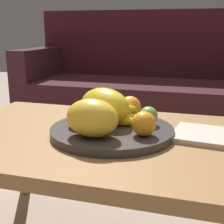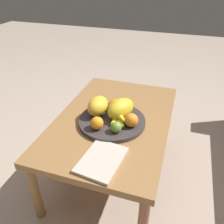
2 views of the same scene
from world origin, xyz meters
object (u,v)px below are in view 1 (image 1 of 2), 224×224
(coffee_table, at_px, (96,148))
(magazine, at_px, (215,137))
(orange_right, at_px, (130,107))
(fruit_bowl, at_px, (112,131))
(apple_front, at_px, (148,116))
(banana_bunch, at_px, (118,117))
(melon_large_front, at_px, (105,106))
(orange_left, at_px, (79,115))
(melon_smaller_beside, at_px, (92,118))
(couch, at_px, (141,93))
(orange_front, at_px, (144,124))

(coffee_table, relative_size, magazine, 4.06)
(orange_right, relative_size, magazine, 0.31)
(coffee_table, xyz_separation_m, fruit_bowl, (0.05, 0.01, 0.06))
(magazine, bearing_deg, coffee_table, -164.37)
(fruit_bowl, distance_m, apple_front, 0.13)
(banana_bunch, relative_size, magazine, 0.63)
(fruit_bowl, xyz_separation_m, melon_large_front, (-0.04, 0.04, 0.07))
(orange_right, bearing_deg, orange_left, -134.44)
(melon_smaller_beside, height_order, orange_left, melon_smaller_beside)
(apple_front, distance_m, magazine, 0.21)
(couch, xyz_separation_m, magazine, (0.49, -1.30, 0.14))
(melon_smaller_beside, relative_size, apple_front, 2.58)
(fruit_bowl, xyz_separation_m, apple_front, (0.10, 0.06, 0.04))
(fruit_bowl, xyz_separation_m, magazine, (0.31, 0.05, -0.00))
(fruit_bowl, height_order, banana_bunch, banana_bunch)
(melon_smaller_beside, distance_m, orange_left, 0.11)
(melon_smaller_beside, bearing_deg, coffee_table, 103.41)
(coffee_table, bearing_deg, orange_front, -15.03)
(magazine, bearing_deg, melon_smaller_beside, -149.85)
(melon_large_front, relative_size, orange_front, 2.57)
(melon_large_front, distance_m, apple_front, 0.15)
(melon_large_front, height_order, orange_right, melon_large_front)
(couch, height_order, orange_right, couch)
(orange_left, height_order, banana_bunch, orange_left)
(fruit_bowl, bearing_deg, melon_smaller_beside, -107.13)
(banana_bunch, bearing_deg, orange_left, -155.42)
(orange_right, bearing_deg, melon_large_front, -129.48)
(banana_bunch, bearing_deg, coffee_table, -144.41)
(apple_front, relative_size, banana_bunch, 0.38)
(melon_smaller_beside, relative_size, magazine, 0.63)
(orange_left, height_order, magazine, orange_left)
(apple_front, bearing_deg, orange_front, -87.14)
(banana_bunch, bearing_deg, orange_right, 76.63)
(couch, distance_m, melon_smaller_beside, 1.47)
(orange_front, height_order, banana_bunch, orange_front)
(fruit_bowl, height_order, melon_large_front, melon_large_front)
(couch, bearing_deg, fruit_bowl, -82.69)
(melon_smaller_beside, xyz_separation_m, apple_front, (0.14, 0.16, -0.02))
(couch, relative_size, melon_large_front, 9.16)
(orange_right, distance_m, apple_front, 0.10)
(couch, distance_m, melon_large_front, 1.34)
(orange_left, distance_m, orange_right, 0.19)
(coffee_table, relative_size, couch, 0.60)
(fruit_bowl, bearing_deg, magazine, 9.18)
(melon_large_front, bearing_deg, orange_right, 50.52)
(couch, height_order, magazine, couch)
(couch, bearing_deg, orange_right, -80.66)
(apple_front, xyz_separation_m, banana_bunch, (-0.10, -0.02, -0.00))
(banana_bunch, distance_m, magazine, 0.31)
(melon_large_front, height_order, melon_smaller_beside, melon_large_front)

